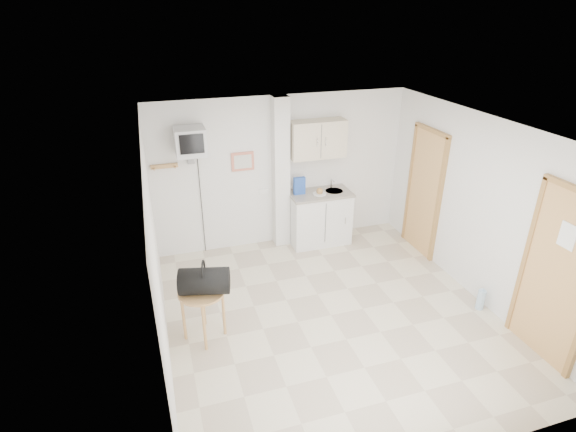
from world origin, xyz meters
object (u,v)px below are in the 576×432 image
object	(u,v)px
water_bottle	(481,300)
crt_television	(190,142)
round_table	(202,298)
duffel_bag	(204,281)

from	to	relation	value
water_bottle	crt_television	bearing A→B (deg)	144.06
round_table	water_bottle	distance (m)	3.70
round_table	water_bottle	size ratio (longest dim) A/B	2.12
crt_television	round_table	bearing A→B (deg)	-95.90
water_bottle	round_table	bearing A→B (deg)	171.38
duffel_bag	water_bottle	bearing A→B (deg)	5.96
duffel_bag	water_bottle	world-z (taller)	duffel_bag
round_table	duffel_bag	world-z (taller)	duffel_bag
round_table	water_bottle	xyz separation A→B (m)	(3.63, -0.55, -0.43)
crt_television	round_table	xyz separation A→B (m)	(-0.20, -1.94, -1.36)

